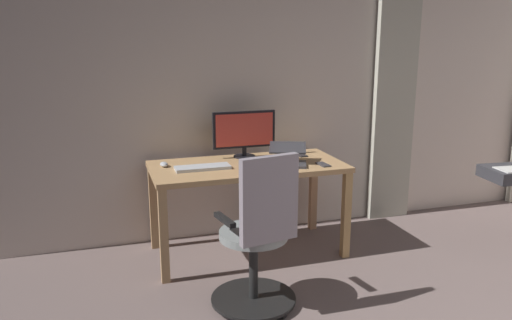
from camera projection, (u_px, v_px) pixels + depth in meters
The scene contains 10 objects.
back_room_partition at pixel (344, 69), 4.60m from camera, with size 6.21×0.10×2.87m, color beige.
curtain_right_panel at pixel (395, 95), 4.70m from camera, with size 0.41×0.06×2.37m, color #B5B4A3.
desk at pixel (248, 175), 4.00m from camera, with size 1.51×0.72×0.74m.
office_chair at pixel (259, 241), 3.18m from camera, with size 0.56×0.56×1.05m.
computer_monitor at pixel (244, 132), 4.17m from camera, with size 0.53×0.18×0.38m.
computer_keyboard at pixel (203, 168), 3.83m from camera, with size 0.42×0.15×0.02m, color #B7BCC1.
laptop at pixel (287, 158), 3.97m from camera, with size 0.38×0.39×0.15m.
computer_mouse at pixel (164, 164), 3.90m from camera, with size 0.06×0.10×0.04m, color #B7BCC1.
cell_phone_face_up at pixel (300, 155), 4.27m from camera, with size 0.07×0.14×0.01m, color #232328.
cell_phone_by_monitor at pixel (323, 164), 3.95m from camera, with size 0.07×0.14×0.01m, color #333338.
Camera 1 is at (2.17, 1.16, 1.73)m, focal length 35.57 mm.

